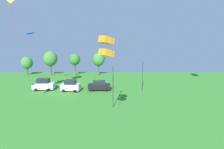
% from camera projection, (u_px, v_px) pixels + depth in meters
% --- Properties ---
extents(kite_flying_0, '(1.82, 1.80, 4.96)m').
position_uv_depth(kite_flying_0, '(106.00, 47.00, 18.76)').
color(kite_flying_0, orange).
extents(kite_flying_2, '(1.56, 2.30, 1.48)m').
position_uv_depth(kite_flying_2, '(30.00, 33.00, 37.11)').
color(kite_flying_2, blue).
extents(parked_car_leftmost, '(4.55, 2.12, 2.60)m').
position_uv_depth(parked_car_leftmost, '(44.00, 84.00, 38.25)').
color(parked_car_leftmost, silver).
rests_on(parked_car_leftmost, ground).
extents(parked_car_second_from_left, '(4.19, 2.30, 2.51)m').
position_uv_depth(parked_car_second_from_left, '(71.00, 86.00, 37.35)').
color(parked_car_second_from_left, silver).
rests_on(parked_car_second_from_left, ground).
extents(parked_car_third_from_left, '(4.82, 2.07, 2.20)m').
position_uv_depth(parked_car_third_from_left, '(99.00, 86.00, 37.98)').
color(parked_car_third_from_left, black).
rests_on(parked_car_third_from_left, ground).
extents(light_post_0, '(0.36, 0.20, 7.10)m').
position_uv_depth(light_post_0, '(113.00, 84.00, 27.86)').
color(light_post_0, '#2D2D33').
rests_on(light_post_0, ground).
extents(light_post_1, '(0.36, 0.20, 6.47)m').
position_uv_depth(light_post_1, '(143.00, 75.00, 36.89)').
color(light_post_1, '#2D2D33').
rests_on(light_post_1, ground).
extents(treeline_tree_0, '(3.48, 3.48, 5.81)m').
position_uv_depth(treeline_tree_0, '(27.00, 63.00, 53.63)').
color(treeline_tree_0, brown).
rests_on(treeline_tree_0, ground).
extents(treeline_tree_1, '(4.21, 4.21, 7.46)m').
position_uv_depth(treeline_tree_1, '(50.00, 59.00, 53.58)').
color(treeline_tree_1, brown).
rests_on(treeline_tree_1, ground).
extents(treeline_tree_2, '(3.26, 3.26, 6.80)m').
position_uv_depth(treeline_tree_2, '(75.00, 59.00, 53.12)').
color(treeline_tree_2, brown).
rests_on(treeline_tree_2, ground).
extents(treeline_tree_3, '(3.71, 3.71, 7.03)m').
position_uv_depth(treeline_tree_3, '(99.00, 59.00, 53.27)').
color(treeline_tree_3, brown).
rests_on(treeline_tree_3, ground).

